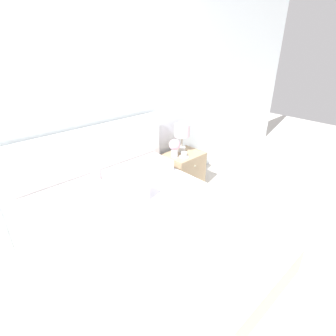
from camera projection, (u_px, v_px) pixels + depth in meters
The scene contains 7 objects.
ground_plane at pixel (100, 216), 3.12m from camera, with size 12.00×12.00×0.00m, color silver.
wall_back at pixel (81, 106), 2.59m from camera, with size 8.00×0.06×2.60m.
bed at pixel (147, 236), 2.41m from camera, with size 1.82×1.97×1.10m.
nightstand at pixel (184, 171), 3.60m from camera, with size 0.49×0.41×0.52m.
table_lamp at pixel (182, 132), 3.43m from camera, with size 0.20×0.20×0.38m.
flower_vase at pixel (175, 146), 3.34m from camera, with size 0.14×0.14×0.24m.
teacup at pixel (184, 155), 3.38m from camera, with size 0.12×0.12×0.07m.
Camera 1 is at (-1.14, -2.41, 1.90)m, focal length 28.00 mm.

